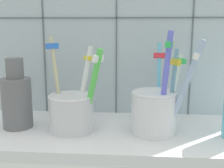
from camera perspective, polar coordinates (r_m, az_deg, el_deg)
name	(u,v)px	position (r cm, az deg, el deg)	size (l,w,h in cm)	color
counter_slab	(112,135)	(55.73, 0.08, -9.94)	(64.00, 22.00, 2.00)	silver
tile_wall_back	(117,20)	(63.92, 0.95, 12.48)	(64.00, 2.20, 45.00)	#B2C1CC
toothbrush_cup_left	(72,109)	(54.41, -7.89, -5.00)	(11.83, 10.01, 17.35)	silver
toothbrush_cup_right	(156,108)	(53.09, 8.66, -4.78)	(12.14, 12.49, 18.55)	white
ceramic_vase	(16,100)	(57.62, -18.47, -2.94)	(5.64, 5.64, 13.46)	slate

